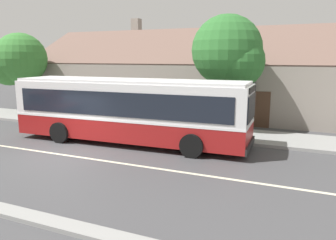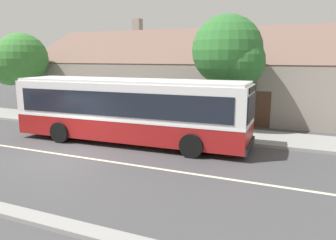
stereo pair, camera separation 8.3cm
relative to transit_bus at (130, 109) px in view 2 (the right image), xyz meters
The scene contains 9 objects.
ground_plane 3.70m from the transit_bus, 119.03° to the right, with size 300.00×300.00×0.00m, color #424244.
sidewalk_far 3.82m from the transit_bus, 117.48° to the left, with size 60.00×3.00×0.15m, color gray.
lane_divider_stripe 3.70m from the transit_bus, 119.03° to the right, with size 60.00×0.16×0.01m, color beige.
community_building 11.43m from the transit_bus, 84.05° to the left, with size 27.90×10.77×7.27m.
transit_bus is the anchor object (origin of this frame).
bench_by_building 7.37m from the transit_bus, 155.62° to the left, with size 1.66×0.51×0.94m.
street_tree_primary 6.16m from the transit_bus, 47.30° to the left, with size 3.91×3.74×6.27m.
street_tree_secondary 12.43m from the transit_bus, 160.05° to the left, with size 3.91×3.64×5.74m.
bike_rack 10.70m from the transit_bus, 161.58° to the left, with size 1.16×0.06×0.78m.
Camera 2 is at (9.40, -10.40, 4.06)m, focal length 35.00 mm.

